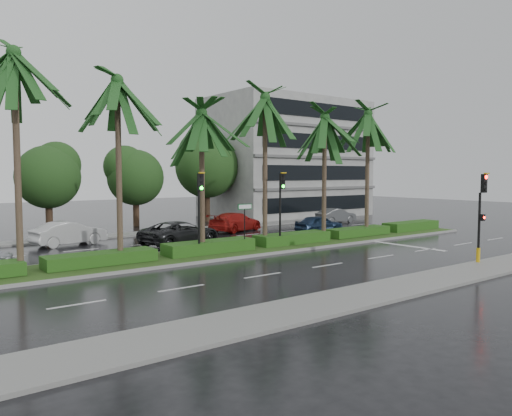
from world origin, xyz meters
TOP-DOWN VIEW (x-y plane):
  - ground at (0.00, 0.00)m, footprint 120.00×120.00m
  - near_sidewalk at (0.00, -10.20)m, footprint 40.00×2.40m
  - far_sidewalk at (0.00, 12.00)m, footprint 40.00×2.00m
  - median at (0.00, 1.00)m, footprint 36.00×4.00m
  - hedge at (0.00, 1.00)m, footprint 35.20×1.40m
  - lane_markings at (3.04, -0.43)m, footprint 34.00×13.06m
  - palm_row at (-1.25, 1.02)m, footprint 26.30×4.20m
  - signal_near at (6.00, -9.39)m, footprint 0.34×0.45m
  - signal_median_left at (-4.00, 0.30)m, footprint 0.34×0.42m
  - signal_median_right at (1.50, 0.30)m, footprint 0.34×0.42m
  - street_sign at (-1.00, 0.48)m, footprint 0.95×0.09m
  - bg_trees at (1.26, 17.59)m, footprint 32.33×5.82m
  - building at (17.00, 18.00)m, footprint 16.00×10.00m
  - car_white at (-7.93, 9.49)m, footprint 2.34×4.71m
  - car_darkgrey at (-2.32, 5.53)m, footprint 3.66×5.77m
  - car_red at (4.50, 9.33)m, footprint 3.55×5.37m
  - car_blue at (9.00, 4.80)m, footprint 1.76×3.96m
  - car_grey at (15.39, 9.18)m, footprint 1.41×4.00m

SIDE VIEW (x-z plane):
  - ground at x=0.00m, z-range 0.00..0.00m
  - lane_markings at x=3.04m, z-range 0.00..0.01m
  - near_sidewalk at x=0.00m, z-range 0.00..0.12m
  - far_sidewalk at x=0.00m, z-range 0.00..0.12m
  - median at x=0.00m, z-range 0.00..0.16m
  - hedge at x=0.00m, z-range 0.15..0.75m
  - car_grey at x=15.39m, z-range 0.00..1.32m
  - car_blue at x=9.00m, z-range 0.00..1.32m
  - car_red at x=4.50m, z-range 0.00..1.45m
  - car_darkgrey at x=-2.32m, z-range 0.00..1.48m
  - car_white at x=-7.93m, z-range 0.00..1.48m
  - street_sign at x=-1.00m, z-range 0.82..3.42m
  - signal_near at x=6.00m, z-range 0.32..4.68m
  - signal_median_left at x=-4.00m, z-range 0.82..5.18m
  - signal_median_right at x=1.50m, z-range 0.82..5.18m
  - bg_trees at x=1.26m, z-range 0.44..8.84m
  - building at x=17.00m, z-range 0.00..12.00m
  - palm_row at x=-1.25m, z-range 2.84..12.99m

